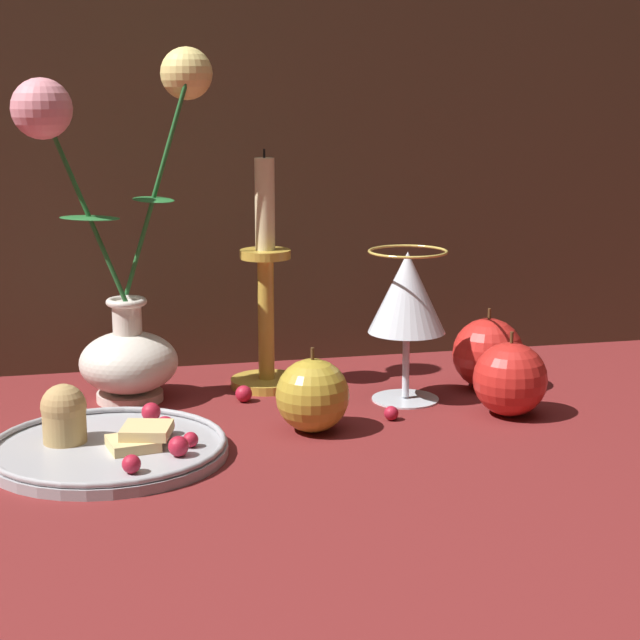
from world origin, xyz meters
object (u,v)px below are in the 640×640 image
object	(u,v)px
apple_near_glass	(488,354)
apple_at_table_edge	(510,379)
vase	(121,277)
wine_glass	(407,298)
candlestick	(267,302)
apple_beside_vase	(312,395)
plate_with_pastries	(105,443)

from	to	relation	value
apple_near_glass	apple_at_table_edge	xyz separation A→B (m)	(-0.02, -0.10, -0.00)
vase	wine_glass	distance (m)	0.31
candlestick	apple_at_table_edge	xyz separation A→B (m)	(0.23, -0.17, -0.06)
apple_beside_vase	apple_near_glass	world-z (taller)	apple_near_glass
vase	candlestick	size ratio (longest dim) A/B	1.40
apple_beside_vase	apple_near_glass	xyz separation A→B (m)	(0.23, 0.11, 0.00)
apple_at_table_edge	wine_glass	bearing A→B (deg)	139.32
plate_with_pastries	apple_at_table_edge	world-z (taller)	apple_at_table_edge
apple_beside_vase	apple_at_table_edge	world-z (taller)	apple_at_table_edge
wine_glass	candlestick	distance (m)	0.17
vase	apple_near_glass	world-z (taller)	vase
plate_with_pastries	vase	bearing A→B (deg)	80.99
candlestick	apple_near_glass	world-z (taller)	candlestick
candlestick	apple_beside_vase	bearing A→B (deg)	-84.87
vase	wine_glass	world-z (taller)	vase
apple_near_glass	apple_at_table_edge	size ratio (longest dim) A/B	1.04
wine_glass	vase	bearing A→B (deg)	167.54
vase	apple_at_table_edge	distance (m)	0.43
vase	apple_at_table_edge	size ratio (longest dim) A/B	4.23
wine_glass	apple_at_table_edge	world-z (taller)	wine_glass
vase	candlestick	distance (m)	0.17
vase	candlestick	world-z (taller)	vase
plate_with_pastries	apple_near_glass	size ratio (longest dim) A/B	2.40
plate_with_pastries	wine_glass	distance (m)	0.37
plate_with_pastries	apple_at_table_edge	bearing A→B (deg)	4.70
wine_glass	apple_beside_vase	xyz separation A→B (m)	(-0.13, -0.08, -0.08)
vase	plate_with_pastries	world-z (taller)	vase
candlestick	apple_beside_vase	world-z (taller)	candlestick
plate_with_pastries	wine_glass	size ratio (longest dim) A/B	1.34
vase	candlestick	xyz separation A→B (m)	(0.16, 0.02, -0.04)
wine_glass	apple_near_glass	distance (m)	0.13
vase	apple_near_glass	size ratio (longest dim) A/B	4.08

